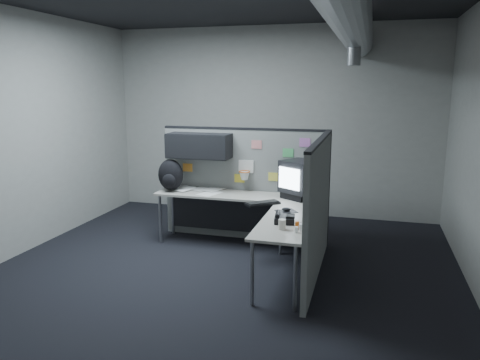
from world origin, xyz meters
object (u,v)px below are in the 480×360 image
(desk, at_px, (249,209))
(phone, at_px, (284,219))
(monitor, at_px, (301,179))
(backpack, at_px, (171,175))
(keyboard, at_px, (263,203))

(desk, distance_m, phone, 1.08)
(monitor, xyz_separation_m, backpack, (-1.87, -0.05, -0.04))
(keyboard, bearing_deg, monitor, 53.44)
(desk, xyz_separation_m, keyboard, (0.22, -0.18, 0.14))
(desk, bearing_deg, backpack, 168.20)
(desk, relative_size, backpack, 5.09)
(monitor, bearing_deg, phone, -102.48)
(desk, relative_size, keyboard, 5.31)
(monitor, distance_m, backpack, 1.87)
(keyboard, relative_size, phone, 1.60)
(desk, height_order, keyboard, keyboard)
(desk, xyz_separation_m, phone, (0.62, -0.87, 0.16))
(phone, relative_size, backpack, 0.60)
(keyboard, xyz_separation_m, backpack, (-1.46, 0.44, 0.20))
(desk, height_order, monitor, monitor)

